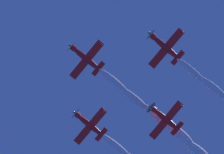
{
  "coord_description": "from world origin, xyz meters",
  "views": [
    {
      "loc": [
        -12.09,
        12.37,
        1.66
      ],
      "look_at": [
        0.29,
        -9.41,
        94.08
      ],
      "focal_mm": 83.33,
      "sensor_mm": 36.0,
      "label": 1
    }
  ],
  "objects": [
    {
      "name": "airplane_right_wingman",
      "position": [
        9.0,
        -15.67,
        95.38
      ],
      "size": [
        8.38,
        7.61,
        2.6
      ],
      "color": "red"
    },
    {
      "name": "airplane_slot_tail",
      "position": [
        -4.45,
        -20.84,
        92.79
      ],
      "size": [
        8.33,
        7.59,
        2.69
      ],
      "color": "red"
    },
    {
      "name": "airplane_left_wingman",
      "position": [
        -10.87,
        -8.8,
        92.7
      ],
      "size": [
        8.39,
        7.61,
        2.59
      ],
      "color": "red"
    },
    {
      "name": "airplane_lead",
      "position": [
        2.89,
        -3.93,
        94.78
      ],
      "size": [
        8.32,
        7.61,
        2.71
      ],
      "color": "red"
    },
    {
      "name": "smoke_trail_lead",
      "position": [
        -5.38,
        -26.34,
        94.7
      ],
      "size": [
        13.65,
        32.74,
        2.34
      ],
      "color": "white"
    }
  ]
}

